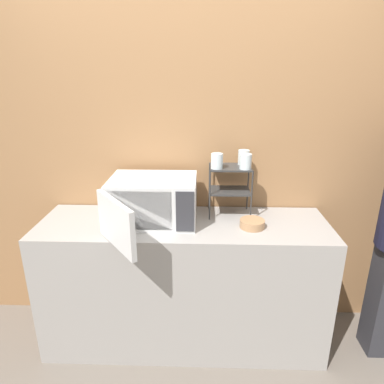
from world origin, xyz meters
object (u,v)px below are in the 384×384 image
(glass_back_right, at_px, (244,157))
(dish_rack, at_px, (230,180))
(microwave, at_px, (152,201))
(glass_front_left, at_px, (217,161))
(glass_front_right, at_px, (246,161))
(bowl, at_px, (252,224))

(glass_back_right, bearing_deg, dish_rack, -150.10)
(microwave, xyz_separation_m, glass_front_left, (0.42, 0.09, 0.25))
(glass_front_right, bearing_deg, microwave, -171.98)
(microwave, height_order, glass_front_left, glass_front_left)
(dish_rack, distance_m, glass_back_right, 0.18)
(glass_front_left, height_order, glass_back_right, same)
(glass_front_right, bearing_deg, bowl, -74.54)
(dish_rack, xyz_separation_m, glass_front_left, (-0.09, -0.05, 0.15))
(glass_front_left, distance_m, glass_front_right, 0.18)
(glass_front_left, xyz_separation_m, bowl, (0.23, -0.16, -0.37))
(dish_rack, height_order, glass_front_right, glass_front_right)
(glass_front_left, bearing_deg, microwave, -167.78)
(glass_back_right, distance_m, bowl, 0.46)
(dish_rack, distance_m, bowl, 0.34)
(microwave, height_order, dish_rack, dish_rack)
(dish_rack, relative_size, glass_front_left, 3.47)
(glass_front_right, distance_m, bowl, 0.40)
(microwave, bearing_deg, glass_back_right, 17.86)
(microwave, distance_m, dish_rack, 0.54)
(microwave, relative_size, bowl, 4.82)
(glass_front_right, height_order, bowl, glass_front_right)
(dish_rack, bearing_deg, glass_back_right, 29.90)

